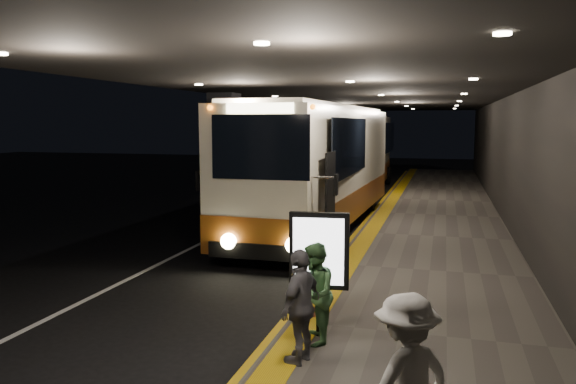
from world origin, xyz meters
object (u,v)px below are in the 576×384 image
Objects in this scene: passenger_waiting_grey at (301,306)px; stanchion_post at (295,301)px; coach_second at (358,156)px; passenger_waiting_white at (406,380)px; passenger_boarding at (313,267)px; passenger_waiting_green at (314,294)px; coach_main at (320,172)px; info_sign at (319,253)px.

passenger_waiting_grey reaches higher than stanchion_post.
coach_second is 7.06× the size of passenger_waiting_white.
passenger_waiting_white is at bearing -82.49° from coach_second.
stanchion_post is at bearing -103.59° from passenger_waiting_white.
passenger_waiting_white is 3.69m from stanchion_post.
passenger_waiting_green is at bearing 177.93° from passenger_boarding.
coach_second reaches higher than passenger_waiting_grey.
info_sign is at bearing -75.73° from coach_main.
stanchion_post is (1.99, -19.93, -1.16)m from coach_second.
info_sign is at bearing 166.95° from passenger_waiting_green.
passenger_waiting_grey is 1.18m from stanchion_post.
coach_second is 21.16m from passenger_waiting_grey.
stanchion_post is (-0.37, 1.08, -0.30)m from passenger_waiting_grey.
passenger_waiting_grey is at bearing -77.01° from coach_main.
stanchion_post is (1.74, -9.75, -1.23)m from coach_main.
coach_main is 1.05× the size of coach_second.
coach_second is 11.84× the size of stanchion_post.
info_sign is at bearing -85.36° from coach_second.
passenger_waiting_white is at bearing -68.93° from info_sign.
passenger_waiting_white reaches higher than passenger_waiting_green.
info_sign is at bearing -108.78° from passenger_waiting_white.
coach_second is (-0.25, 10.18, -0.07)m from coach_main.
passenger_boarding is (1.83, -8.84, -0.89)m from coach_main.
passenger_waiting_green is 0.96× the size of passenger_waiting_grey.
passenger_boarding reaches higher than passenger_waiting_green.
stanchion_post is at bearing -77.93° from coach_main.
passenger_boarding is (2.08, -19.02, -0.82)m from coach_second.
passenger_boarding is 0.99× the size of passenger_waiting_white.
passenger_boarding is 1.10× the size of passenger_waiting_green.
info_sign is (-1.55, 3.06, 0.47)m from passenger_waiting_white.
stanchion_post is (-0.09, -0.91, -0.34)m from passenger_boarding.
passenger_waiting_grey is at bearing 172.20° from passenger_boarding.
coach_second is at bearing 173.63° from passenger_waiting_green.
passenger_waiting_grey is at bearing -15.43° from passenger_waiting_green.
passenger_waiting_grey is (0.29, -1.99, -0.04)m from passenger_boarding.
coach_main reaches higher than passenger_waiting_grey.
passenger_waiting_green is 0.64m from info_sign.
info_sign is (0.03, 1.02, 0.53)m from passenger_waiting_grey.
passenger_waiting_white is 1.68× the size of stanchion_post.
passenger_waiting_white reaches higher than passenger_waiting_grey.
coach_main is 9.07m from passenger_boarding.
coach_main is at bearing 178.88° from passenger_waiting_green.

